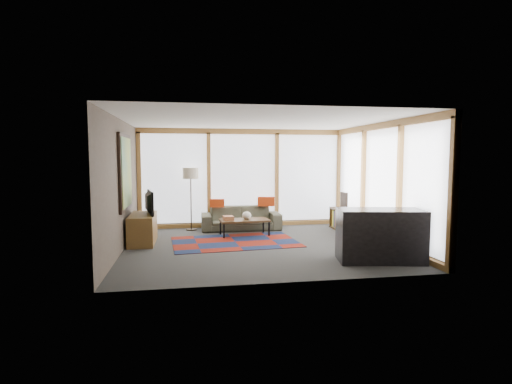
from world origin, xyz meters
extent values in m
plane|color=#30302D|center=(0.00, 0.00, 0.00)|extent=(5.50, 5.50, 0.00)
cube|color=#473C34|center=(-2.75, 0.00, 1.30)|extent=(0.04, 5.00, 2.60)
cube|color=#473C34|center=(0.00, -2.50, 1.30)|extent=(5.50, 0.04, 2.60)
cube|color=silver|center=(0.00, 0.00, 2.60)|extent=(5.50, 5.00, 0.04)
cube|color=white|center=(0.00, 2.47, 1.30)|extent=(5.30, 0.02, 2.35)
cube|color=white|center=(2.72, 0.00, 1.30)|extent=(0.02, 4.80, 2.35)
cube|color=black|center=(-2.71, 0.30, 1.55)|extent=(0.05, 1.35, 1.55)
cube|color=gold|center=(-2.69, 0.30, 1.55)|extent=(0.02, 1.20, 1.40)
cube|color=maroon|center=(-0.46, 0.44, 0.01)|extent=(2.81, 1.93, 0.01)
imported|color=#36372A|center=(-0.13, 1.95, 0.29)|extent=(2.03, 0.82, 0.59)
cube|color=#B63510|center=(-0.74, 1.98, 0.69)|extent=(0.38, 0.15, 0.20)
cube|color=#B63510|center=(0.54, 1.99, 0.71)|extent=(0.46, 0.23, 0.24)
cube|color=brown|center=(-0.53, 1.13, 0.43)|extent=(0.25, 0.30, 0.09)
ellipsoid|color=beige|center=(-0.10, 1.16, 0.48)|extent=(0.25, 0.25, 0.19)
ellipsoid|color=black|center=(2.40, 0.27, 0.59)|extent=(0.23, 0.23, 0.10)
ellipsoid|color=black|center=(2.44, 0.66, 0.59)|extent=(0.18, 0.18, 0.09)
cube|color=black|center=(2.50, 1.57, 0.75)|extent=(0.08, 0.32, 0.41)
cube|color=brown|center=(-2.44, 0.70, 0.31)|extent=(0.52, 1.25, 0.63)
imported|color=black|center=(-2.36, 0.70, 0.88)|extent=(0.28, 0.89, 0.51)
cube|color=black|center=(1.91, -1.59, 0.47)|extent=(1.58, 0.95, 0.94)
camera|label=1|loc=(-1.45, -8.13, 1.86)|focal=28.00mm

